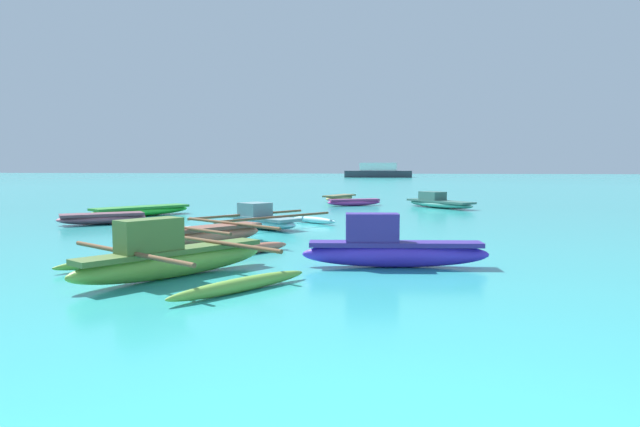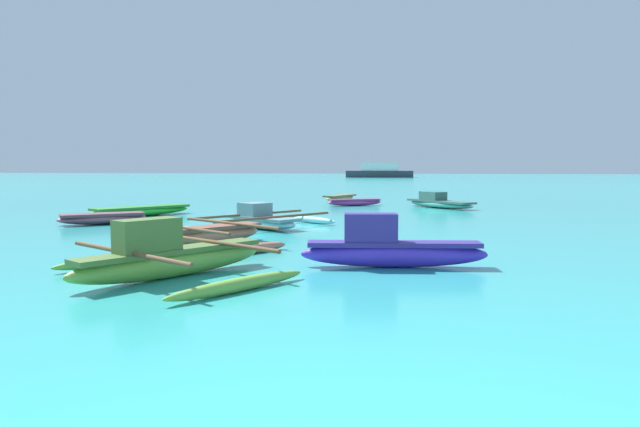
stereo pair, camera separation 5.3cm
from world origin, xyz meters
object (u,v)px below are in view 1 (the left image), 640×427
object	(u,v)px
moored_boat_0	(339,198)
moored_boat_7	(171,258)
moored_boat_2	(102,218)
moored_boat_8	(391,248)
moored_boat_6	(354,202)
moored_boat_5	(438,202)
distant_ferry	(378,171)
moored_boat_1	(261,220)
moored_boat_4	(208,235)
moored_boat_3	(141,210)

from	to	relation	value
moored_boat_0	moored_boat_7	distance (m)	19.37
moored_boat_2	moored_boat_8	distance (m)	10.59
moored_boat_8	moored_boat_0	bearing A→B (deg)	92.59
moored_boat_2	moored_boat_8	bearing A→B (deg)	-70.19
moored_boat_6	moored_boat_2	bearing A→B (deg)	-150.83
moored_boat_0	moored_boat_5	bearing A→B (deg)	-105.69
moored_boat_0	moored_boat_2	size ratio (longest dim) A/B	0.96
moored_boat_5	distant_ferry	xyz separation A→B (m)	(-5.34, 59.77, 0.64)
moored_boat_0	moored_boat_1	size ratio (longest dim) A/B	0.54
moored_boat_1	moored_boat_2	xyz separation A→B (m)	(-4.99, 0.40, -0.05)
moored_boat_1	moored_boat_2	world-z (taller)	moored_boat_1
moored_boat_2	moored_boat_0	bearing A→B (deg)	28.55
moored_boat_2	moored_boat_5	xyz separation A→B (m)	(10.32, 8.25, 0.04)
moored_boat_4	moored_boat_5	xyz separation A→B (m)	(5.66, 12.09, 0.01)
moored_boat_1	moored_boat_5	xyz separation A→B (m)	(5.33, 8.65, -0.00)
moored_boat_1	moored_boat_4	xyz separation A→B (m)	(-0.33, -3.44, -0.01)
moored_boat_4	moored_boat_5	distance (m)	13.35
moored_boat_2	moored_boat_7	bearing A→B (deg)	-89.99
moored_boat_4	moored_boat_7	xyz separation A→B (m)	(0.68, -3.58, 0.08)
moored_boat_3	moored_boat_5	xyz separation A→B (m)	(10.45, 5.46, 0.04)
moored_boat_4	moored_boat_6	bearing A→B (deg)	25.90
moored_boat_0	moored_boat_8	bearing A→B (deg)	-147.30
moored_boat_6	moored_boat_8	size ratio (longest dim) A/B	0.74
moored_boat_5	moored_boat_3	bearing A→B (deg)	-101.93
moored_boat_1	moored_boat_3	world-z (taller)	moored_boat_1
moored_boat_3	moored_boat_7	size ratio (longest dim) A/B	0.84
moored_boat_2	moored_boat_8	world-z (taller)	moored_boat_8
moored_boat_6	moored_boat_8	bearing A→B (deg)	-106.08
moored_boat_4	moored_boat_2	bearing A→B (deg)	85.75
moored_boat_3	moored_boat_5	bearing A→B (deg)	-27.86
moored_boat_7	moored_boat_8	world-z (taller)	moored_boat_7
moored_boat_5	moored_boat_0	bearing A→B (deg)	-168.46
moored_boat_5	distant_ferry	size ratio (longest dim) A/B	0.34
moored_boat_2	moored_boat_6	distance (m)	11.17
moored_boat_2	moored_boat_3	size ratio (longest dim) A/B	0.71
moored_boat_3	moored_boat_7	distance (m)	11.59
moored_boat_4	distant_ferry	xyz separation A→B (m)	(0.32, 71.86, 0.65)
moored_boat_6	distant_ferry	size ratio (longest dim) A/B	0.25
moored_boat_3	distant_ferry	size ratio (longest dim) A/B	0.36
distant_ferry	moored_boat_8	bearing A→B (deg)	-87.10
moored_boat_1	moored_boat_4	world-z (taller)	moored_boat_1
moored_boat_3	moored_boat_0	bearing A→B (deg)	1.85
moored_boat_3	moored_boat_8	world-z (taller)	moored_boat_8
moored_boat_4	distant_ferry	bearing A→B (deg)	34.98
moored_boat_1	moored_boat_5	size ratio (longest dim) A/B	1.35
moored_boat_1	moored_boat_3	size ratio (longest dim) A/B	1.26
moored_boat_0	moored_boat_6	distance (m)	3.21
moored_boat_1	distant_ferry	distance (m)	68.42
moored_boat_6	moored_boat_7	world-z (taller)	moored_boat_7
moored_boat_5	moored_boat_7	size ratio (longest dim) A/B	0.79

